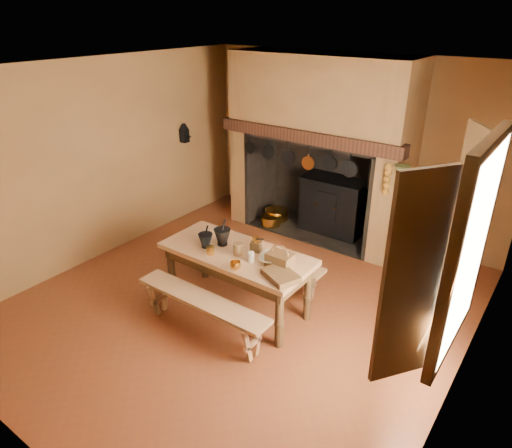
{
  "coord_description": "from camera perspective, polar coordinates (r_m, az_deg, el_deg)",
  "views": [
    {
      "loc": [
        2.94,
        -3.79,
        3.35
      ],
      "look_at": [
        -0.04,
        0.3,
        0.96
      ],
      "focal_mm": 32.0,
      "sensor_mm": 36.0,
      "label": 1
    }
  ],
  "objects": [
    {
      "name": "floor",
      "position": [
        5.84,
        -1.45,
        -9.7
      ],
      "size": [
        5.5,
        5.5,
        0.0
      ],
      "primitive_type": "plane",
      "color": "brown",
      "rests_on": "ground"
    },
    {
      "name": "ceiling",
      "position": [
        4.82,
        -1.83,
        18.72
      ],
      "size": [
        5.5,
        5.5,
        0.0
      ],
      "primitive_type": "plane",
      "rotation": [
        3.14,
        0.0,
        0.0
      ],
      "color": "silver",
      "rests_on": "back_wall"
    },
    {
      "name": "back_wall",
      "position": [
        7.42,
        11.61,
        9.53
      ],
      "size": [
        5.0,
        0.02,
        2.8
      ],
      "primitive_type": "cube",
      "color": "olive",
      "rests_on": "floor"
    },
    {
      "name": "wall_left",
      "position": [
        6.9,
        -18.45,
        7.56
      ],
      "size": [
        0.02,
        5.5,
        2.8
      ],
      "primitive_type": "cube",
      "color": "olive",
      "rests_on": "floor"
    },
    {
      "name": "wall_right",
      "position": [
        4.28,
        26.09,
        -4.64
      ],
      "size": [
        0.02,
        5.5,
        2.8
      ],
      "primitive_type": "cube",
      "color": "olive",
      "rests_on": "floor"
    },
    {
      "name": "wall_front",
      "position": [
        3.67,
        -29.24,
        -10.47
      ],
      "size": [
        5.0,
        0.02,
        2.8
      ],
      "primitive_type": "cube",
      "color": "olive",
      "rests_on": "floor"
    },
    {
      "name": "chimney_breast",
      "position": [
        7.07,
        8.09,
        12.46
      ],
      "size": [
        2.95,
        0.96,
        2.8
      ],
      "color": "olive",
      "rests_on": "floor"
    },
    {
      "name": "iron_range",
      "position": [
        7.48,
        9.72,
        2.35
      ],
      "size": [
        1.12,
        0.55,
        1.6
      ],
      "color": "black",
      "rests_on": "floor"
    },
    {
      "name": "hearth_pans",
      "position": [
        7.91,
        2.26,
        0.94
      ],
      "size": [
        0.51,
        0.62,
        0.2
      ],
      "color": "gold",
      "rests_on": "floor"
    },
    {
      "name": "hanging_pans",
      "position": [
        6.78,
        5.52,
        8.09
      ],
      "size": [
        1.92,
        0.29,
        0.27
      ],
      "color": "black",
      "rests_on": "chimney_breast"
    },
    {
      "name": "onion_string",
      "position": [
        6.24,
        16.05,
        5.37
      ],
      "size": [
        0.12,
        0.1,
        0.46
      ],
      "primitive_type": null,
      "color": "#A3661E",
      "rests_on": "chimney_breast"
    },
    {
      "name": "herb_bunch",
      "position": [
        6.17,
        17.65,
        5.43
      ],
      "size": [
        0.2,
        0.2,
        0.35
      ],
      "primitive_type": "cone",
      "rotation": [
        3.14,
        0.0,
        0.0
      ],
      "color": "#4E5A2B",
      "rests_on": "chimney_breast"
    },
    {
      "name": "window",
      "position": [
        3.81,
        23.5,
        -2.63
      ],
      "size": [
        0.39,
        1.75,
        1.76
      ],
      "color": "white",
      "rests_on": "wall_right"
    },
    {
      "name": "wall_coffee_mill",
      "position": [
        7.78,
        -8.97,
        11.33
      ],
      "size": [
        0.23,
        0.16,
        0.31
      ],
      "color": "black",
      "rests_on": "wall_left"
    },
    {
      "name": "work_table",
      "position": [
        5.4,
        -2.42,
        -4.6
      ],
      "size": [
        1.82,
        0.81,
        0.79
      ],
      "color": "tan",
      "rests_on": "floor"
    },
    {
      "name": "bench_front",
      "position": [
        5.16,
        -6.75,
        -10.3
      ],
      "size": [
        1.71,
        0.3,
        0.48
      ],
      "color": "tan",
      "rests_on": "floor"
    },
    {
      "name": "bench_back",
      "position": [
        6.01,
        1.44,
        -4.83
      ],
      "size": [
        1.6,
        0.28,
        0.45
      ],
      "color": "tan",
      "rests_on": "floor"
    },
    {
      "name": "mortar_large",
      "position": [
        5.44,
        -4.24,
        -1.52
      ],
      "size": [
        0.2,
        0.2,
        0.35
      ],
      "rotation": [
        0.0,
        0.0,
        -0.12
      ],
      "color": "black",
      "rests_on": "work_table"
    },
    {
      "name": "mortar_small",
      "position": [
        5.42,
        -6.32,
        -1.97
      ],
      "size": [
        0.17,
        0.17,
        0.3
      ],
      "rotation": [
        0.0,
        0.0,
        -0.1
      ],
      "color": "black",
      "rests_on": "work_table"
    },
    {
      "name": "coffee_grinder",
      "position": [
        5.32,
        0.02,
        -2.7
      ],
      "size": [
        0.17,
        0.14,
        0.18
      ],
      "rotation": [
        0.0,
        0.0,
        0.29
      ],
      "color": "#3B2513",
      "rests_on": "work_table"
    },
    {
      "name": "brass_mug_a",
      "position": [
        5.28,
        -5.72,
        -3.28
      ],
      "size": [
        0.09,
        0.09,
        0.1
      ],
      "primitive_type": "cylinder",
      "rotation": [
        0.0,
        0.0,
        0.03
      ],
      "color": "gold",
      "rests_on": "work_table"
    },
    {
      "name": "brass_mug_b",
      "position": [
        5.48,
        -0.07,
        -2.07
      ],
      "size": [
        0.1,
        0.1,
        0.09
      ],
      "primitive_type": "cylinder",
      "rotation": [
        0.0,
        0.0,
        0.27
      ],
      "color": "gold",
      "rests_on": "work_table"
    },
    {
      "name": "mixing_bowl",
      "position": [
        5.11,
        2.22,
        -4.35
      ],
      "size": [
        0.41,
        0.41,
        0.08
      ],
      "primitive_type": "imported",
      "rotation": [
        0.0,
        0.0,
        0.35
      ],
      "color": "beige",
      "rests_on": "work_table"
    },
    {
      "name": "stoneware_crock",
      "position": [
        5.24,
        -2.25,
        -3.14
      ],
      "size": [
        0.14,
        0.14,
        0.14
      ],
      "primitive_type": "cylinder",
      "rotation": [
        0.0,
        0.0,
        -0.29
      ],
      "color": "brown",
      "rests_on": "work_table"
    },
    {
      "name": "glass_jar",
      "position": [
        5.09,
        -0.61,
        -4.15
      ],
      "size": [
        0.09,
        0.09,
        0.12
      ],
      "primitive_type": "cylinder",
      "rotation": [
        0.0,
        0.0,
        0.35
      ],
      "color": "beige",
      "rests_on": "work_table"
    },
    {
      "name": "wicker_basket",
      "position": [
        5.0,
        3.01,
        -4.42
      ],
      "size": [
        0.29,
        0.21,
        0.27
      ],
      "rotation": [
        0.0,
        0.0,
        0.02
      ],
      "color": "#493016",
      "rests_on": "work_table"
    },
    {
      "name": "wooden_tray",
      "position": [
        4.82,
        3.12,
        -6.44
      ],
      "size": [
        0.46,
        0.4,
        0.07
      ],
      "primitive_type": "cube",
      "rotation": [
        0.0,
        0.0,
        -0.4
      ],
      "color": "#3B2513",
      "rests_on": "work_table"
    },
    {
      "name": "brass_cup",
      "position": [
        4.96,
        -2.59,
        -5.19
      ],
      "size": [
        0.14,
        0.14,
        0.1
      ],
      "primitive_type": "imported",
      "rotation": [
        0.0,
        0.0,
        -0.22
      ],
      "color": "gold",
      "rests_on": "work_table"
    }
  ]
}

